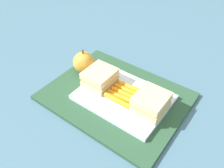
{
  "coord_description": "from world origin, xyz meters",
  "views": [
    {
      "loc": [
        -0.26,
        0.37,
        0.44
      ],
      "look_at": [
        0.01,
        0.0,
        0.04
      ],
      "focal_mm": 37.27,
      "sensor_mm": 36.0,
      "label": 1
    }
  ],
  "objects": [
    {
      "name": "carrot_sticks_bundle",
      "position": [
        -0.03,
        -0.0,
        0.03
      ],
      "size": [
        0.08,
        0.07,
        0.02
      ],
      "color": "orange",
      "rests_on": "food_tray"
    },
    {
      "name": "ground_plane",
      "position": [
        0.0,
        0.0,
        0.0
      ],
      "size": [
        2.4,
        2.4,
        0.0
      ],
      "primitive_type": "plane",
      "color": "#42667A"
    },
    {
      "name": "apple",
      "position": [
        0.14,
        -0.03,
        0.04
      ],
      "size": [
        0.06,
        0.06,
        0.08
      ],
      "color": "gold",
      "rests_on": "lunchbag_mat"
    },
    {
      "name": "sandwich_half_right",
      "position": [
        0.05,
        0.0,
        0.04
      ],
      "size": [
        0.07,
        0.08,
        0.04
      ],
      "color": "#DBC189",
      "rests_on": "food_tray"
    },
    {
      "name": "lunchbag_mat",
      "position": [
        0.0,
        0.0,
        0.01
      ],
      "size": [
        0.36,
        0.28,
        0.01
      ],
      "primitive_type": "cube",
      "color": "#284C33",
      "rests_on": "ground_plane"
    },
    {
      "name": "sandwich_half_left",
      "position": [
        -0.1,
        0.0,
        0.04
      ],
      "size": [
        0.07,
        0.08,
        0.04
      ],
      "color": "#DBC189",
      "rests_on": "food_tray"
    },
    {
      "name": "food_tray",
      "position": [
        -0.03,
        0.0,
        0.02
      ],
      "size": [
        0.23,
        0.17,
        0.01
      ],
      "primitive_type": "cube",
      "color": "white",
      "rests_on": "lunchbag_mat"
    }
  ]
}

